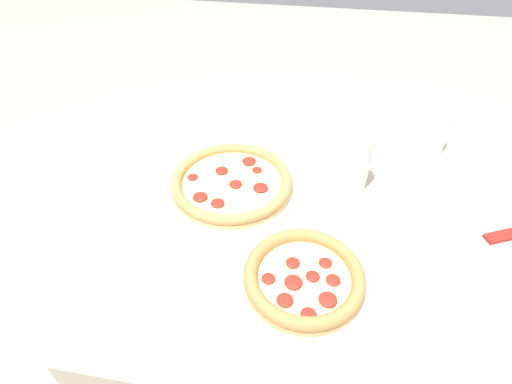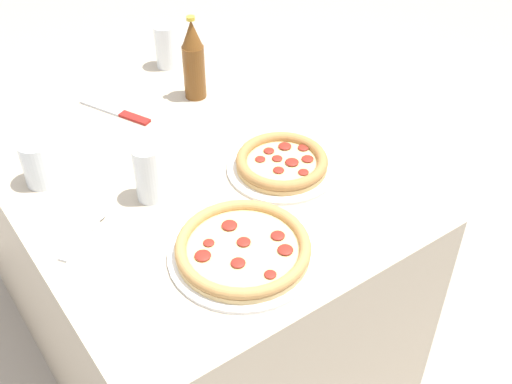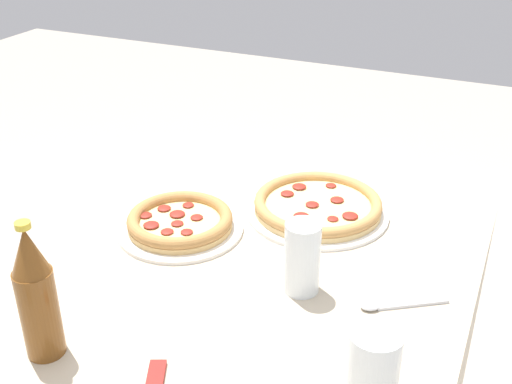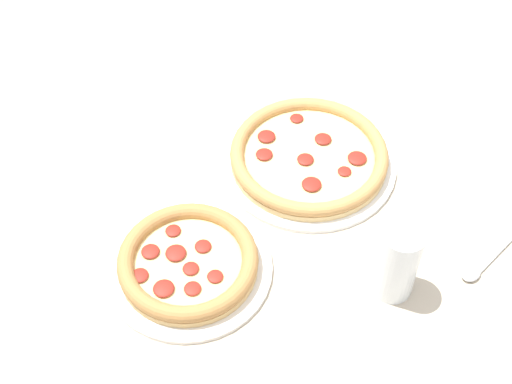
% 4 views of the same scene
% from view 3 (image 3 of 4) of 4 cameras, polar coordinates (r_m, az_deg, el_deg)
% --- Properties ---
extents(pizza_salami, '(0.31, 0.31, 0.04)m').
position_cam_3_polar(pizza_salami, '(1.40, 5.51, -1.24)').
color(pizza_salami, white).
rests_on(pizza_salami, table).
extents(pizza_margherita, '(0.26, 0.26, 0.04)m').
position_cam_3_polar(pizza_margherita, '(1.34, -6.78, -2.70)').
color(pizza_margherita, silver).
rests_on(pizza_margherita, table).
extents(glass_mango_juice, '(0.08, 0.08, 0.11)m').
position_cam_3_polar(glass_mango_juice, '(0.96, 10.34, -14.99)').
color(glass_mango_juice, white).
rests_on(glass_mango_juice, table).
extents(glass_lemonade, '(0.06, 0.06, 0.14)m').
position_cam_3_polar(glass_lemonade, '(1.14, 4.13, -5.96)').
color(glass_lemonade, white).
rests_on(glass_lemonade, table).
extents(beer_bottle, '(0.06, 0.06, 0.24)m').
position_cam_3_polar(beer_bottle, '(1.03, -18.96, -8.57)').
color(beer_bottle, brown).
rests_on(beer_bottle, table).
extents(spoon, '(0.11, 0.15, 0.01)m').
position_cam_3_polar(spoon, '(1.15, 12.16, -9.69)').
color(spoon, silver).
rests_on(spoon, table).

